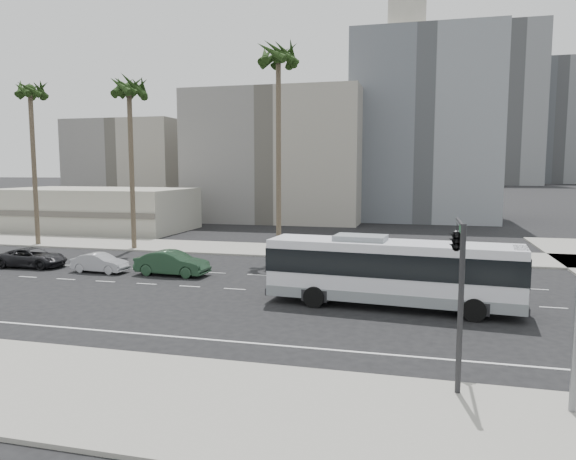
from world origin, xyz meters
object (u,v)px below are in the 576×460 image
(city_bus, at_px, (392,270))
(car_b, at_px, (100,263))
(car_c, at_px, (32,258))
(palm_near, at_px, (278,62))
(traffic_signal, at_px, (457,242))
(palm_far, at_px, (30,93))
(car_a, at_px, (172,263))
(palm_mid, at_px, (129,93))

(city_bus, bearing_deg, car_b, 172.27)
(car_c, bearing_deg, palm_near, -61.01)
(traffic_signal, distance_m, palm_far, 44.85)
(car_a, relative_size, palm_far, 0.33)
(car_b, relative_size, palm_near, 0.23)
(car_a, distance_m, car_c, 11.64)
(car_c, relative_size, palm_mid, 0.33)
(city_bus, height_order, traffic_signal, traffic_signal)
(city_bus, xyz_separation_m, traffic_signal, (2.75, -8.30, 2.72))
(palm_near, height_order, palm_mid, palm_near)
(city_bus, xyz_separation_m, palm_mid, (-24.06, 14.98, 12.06))
(palm_far, bearing_deg, palm_mid, 0.07)
(palm_mid, bearing_deg, city_bus, -31.91)
(city_bus, height_order, car_a, city_bus)
(city_bus, relative_size, palm_mid, 0.86)
(palm_near, bearing_deg, traffic_signal, -60.88)
(city_bus, xyz_separation_m, palm_near, (-10.41, 15.33, 14.16))
(palm_far, bearing_deg, car_c, -52.59)
(palm_near, relative_size, palm_far, 1.13)
(car_a, xyz_separation_m, palm_mid, (-8.79, 10.01, 13.21))
(car_a, height_order, palm_far, palm_far)
(car_b, distance_m, palm_far, 21.85)
(city_bus, distance_m, palm_mid, 30.80)
(city_bus, bearing_deg, palm_far, 161.46)
(car_b, bearing_deg, palm_mid, 21.07)
(city_bus, distance_m, palm_far, 39.46)
(car_b, xyz_separation_m, car_c, (-6.14, 0.53, 0.04))
(traffic_signal, bearing_deg, palm_far, 147.50)
(car_a, relative_size, traffic_signal, 0.91)
(traffic_signal, relative_size, palm_mid, 0.36)
(car_a, xyz_separation_m, palm_far, (-19.10, 10.00, 13.50))
(car_b, bearing_deg, palm_far, 56.23)
(car_a, distance_m, car_b, 5.51)
(city_bus, xyz_separation_m, palm_far, (-34.36, 14.97, 12.35))
(car_a, relative_size, car_b, 1.26)
(car_b, height_order, traffic_signal, traffic_signal)
(car_b, height_order, palm_near, palm_near)
(city_bus, distance_m, car_c, 27.43)
(city_bus, relative_size, car_b, 3.28)
(city_bus, height_order, palm_mid, palm_mid)
(car_c, distance_m, palm_mid, 16.78)
(palm_near, xyz_separation_m, palm_far, (-23.95, -0.36, -1.81))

